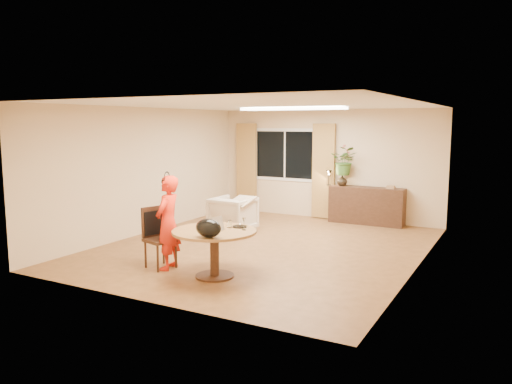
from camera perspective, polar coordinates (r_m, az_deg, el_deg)
floor at (r=9.30m, az=0.96°, el=-6.31°), size 6.50×6.50×0.00m
ceiling at (r=9.02m, az=0.99°, el=9.91°), size 6.50×6.50×0.00m
wall_back at (r=12.04m, az=8.11°, el=3.14°), size 5.50×0.00×5.50m
wall_left at (r=10.61m, az=-12.35°, el=2.40°), size 0.00×6.50×6.50m
wall_right at (r=8.19m, az=18.33°, el=0.60°), size 0.00×6.50×6.50m
window at (r=12.43m, az=3.32°, el=4.28°), size 1.70×0.03×1.30m
curtain_left at (r=12.86m, az=-1.08°, el=2.83°), size 0.55×0.08×2.25m
curtain_right at (r=11.98m, az=7.71°, el=2.38°), size 0.55×0.08×2.25m
ceiling_panel at (r=10.10m, az=4.16°, el=9.48°), size 2.20×0.35×0.05m
dining_table at (r=7.44m, az=-4.78°, el=-5.50°), size 1.25×1.25×0.71m
dining_chair at (r=8.04m, az=-10.88°, el=-5.19°), size 0.56×0.54×0.96m
child at (r=7.91m, az=-10.02°, el=-3.47°), size 0.60×0.45×1.48m
laptop at (r=7.42m, az=-5.25°, el=-3.48°), size 0.37×0.28×0.22m
tumbler at (r=7.56m, az=-3.07°, el=-3.66°), size 0.08×0.08×0.11m
wine_glass at (r=7.38m, az=-1.39°, el=-3.65°), size 0.08×0.08×0.19m
pot_lid at (r=7.59m, az=-1.85°, el=-3.91°), size 0.22×0.22×0.04m
handbag at (r=6.92m, az=-5.47°, el=-4.13°), size 0.44×0.32×0.26m
armchair at (r=10.45m, az=-2.62°, el=-2.61°), size 0.84×0.86×0.76m
throw at (r=10.21m, az=-1.70°, el=-0.62°), size 0.49×0.59×0.03m
sideboard at (r=11.59m, az=12.52°, el=-1.53°), size 1.68×0.41×0.84m
vase at (r=11.69m, az=9.83°, el=1.32°), size 0.30×0.30×0.25m
bouquet at (r=11.63m, az=10.11°, el=3.53°), size 0.62×0.54×0.66m
book_stack at (r=11.40m, az=15.15°, el=0.56°), size 0.21×0.18×0.08m
desk_lamp at (r=11.74m, az=8.32°, el=1.67°), size 0.17×0.17×0.37m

